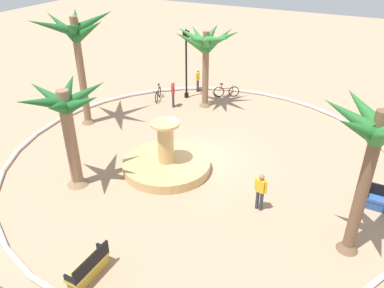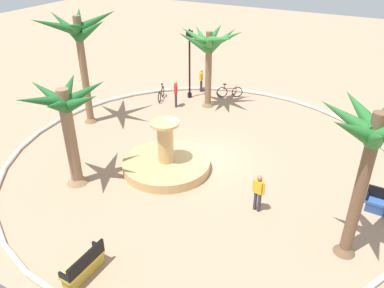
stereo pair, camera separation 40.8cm
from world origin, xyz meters
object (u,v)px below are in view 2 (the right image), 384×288
object	(u,v)px
bench_west	(84,267)
person_pedestrian_stroll	(258,191)
palm_tree_by_curb	(79,38)
lamppost	(190,58)
person_cyclist_photo	(201,79)
person_cyclist_helmet	(176,92)
palm_tree_mid_plaza	(209,45)
palm_tree_far_side	(66,114)
fountain	(166,163)
bicycle_by_lamppost	(161,94)
bicycle_red_frame	(230,92)
palm_tree_near_fountain	(372,143)

from	to	relation	value
bench_west	person_pedestrian_stroll	world-z (taller)	person_pedestrian_stroll
palm_tree_by_curb	lamppost	distance (m)	7.18
person_cyclist_photo	bench_west	bearing A→B (deg)	103.68
lamppost	person_cyclist_helmet	bearing A→B (deg)	89.09
palm_tree_by_curb	person_cyclist_helmet	world-z (taller)	palm_tree_by_curb
palm_tree_mid_plaza	person_pedestrian_stroll	size ratio (longest dim) A/B	3.00
lamppost	person_cyclist_helmet	xyz separation A→B (m)	(0.03, 1.76, -1.68)
person_cyclist_helmet	person_pedestrian_stroll	bearing A→B (deg)	137.36
palm_tree_mid_plaza	palm_tree_far_side	world-z (taller)	palm_tree_mid_plaza
palm_tree_by_curb	palm_tree_far_side	bearing A→B (deg)	125.89
fountain	bench_west	world-z (taller)	fountain
palm_tree_mid_plaza	bench_west	size ratio (longest dim) A/B	3.06
person_cyclist_photo	fountain	bearing A→B (deg)	107.43
fountain	palm_tree_far_side	distance (m)	5.00
palm_tree_mid_plaza	person_cyclist_photo	size ratio (longest dim) A/B	3.06
bicycle_by_lamppost	person_cyclist_photo	distance (m)	3.04
palm_tree_by_curb	person_cyclist_helmet	bearing A→B (deg)	-128.44
person_cyclist_helmet	palm_tree_mid_plaza	bearing A→B (deg)	-149.82
person_cyclist_photo	person_cyclist_helmet	bearing A→B (deg)	85.82
fountain	bicycle_by_lamppost	distance (m)	8.44
palm_tree_by_curb	person_cyclist_photo	bearing A→B (deg)	-116.08
palm_tree_mid_plaza	person_cyclist_helmet	distance (m)	3.57
palm_tree_by_curb	bicycle_red_frame	bearing A→B (deg)	-128.25
palm_tree_mid_plaza	lamppost	distance (m)	2.25
lamppost	palm_tree_mid_plaza	bearing A→B (deg)	156.43
bench_west	lamppost	world-z (taller)	lamppost
fountain	person_cyclist_photo	distance (m)	9.98
palm_tree_mid_plaza	person_cyclist_helmet	world-z (taller)	palm_tree_mid_plaza
fountain	palm_tree_mid_plaza	world-z (taller)	palm_tree_mid_plaza
person_pedestrian_stroll	lamppost	bearing A→B (deg)	-48.88
palm_tree_near_fountain	person_cyclist_helmet	distance (m)	14.41
bicycle_by_lamppost	bench_west	bearing A→B (deg)	112.32
fountain	bench_west	distance (m)	6.73
palm_tree_mid_plaza	person_pedestrian_stroll	world-z (taller)	palm_tree_mid_plaza
bicycle_red_frame	person_cyclist_photo	xyz separation A→B (m)	(2.13, -0.05, 0.52)
bicycle_red_frame	person_pedestrian_stroll	xyz separation A→B (m)	(-5.61, 10.35, 0.54)
palm_tree_by_curb	bicycle_red_frame	world-z (taller)	palm_tree_by_curb
palm_tree_far_side	bicycle_by_lamppost	size ratio (longest dim) A/B	2.85
palm_tree_by_curb	bicycle_by_lamppost	xyz separation A→B (m)	(-1.87, -4.78, -4.48)
lamppost	bench_west	bearing A→B (deg)	105.53
fountain	palm_tree_by_curb	bearing A→B (deg)	-19.01
bicycle_by_lamppost	person_cyclist_helmet	world-z (taller)	person_cyclist_helmet
palm_tree_far_side	bench_west	size ratio (longest dim) A/B	2.90
person_pedestrian_stroll	bicycle_by_lamppost	bearing A→B (deg)	-40.04
fountain	person_cyclist_helmet	xyz separation A→B (m)	(3.21, -6.45, 0.62)
palm_tree_mid_plaza	person_cyclist_helmet	xyz separation A→B (m)	(1.74, 1.01, -2.95)
palm_tree_far_side	bicycle_red_frame	world-z (taller)	palm_tree_far_side
palm_tree_by_curb	person_pedestrian_stroll	size ratio (longest dim) A/B	3.80
person_pedestrian_stroll	fountain	bearing A→B (deg)	-10.61
bench_west	palm_tree_far_side	bearing A→B (deg)	-45.26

